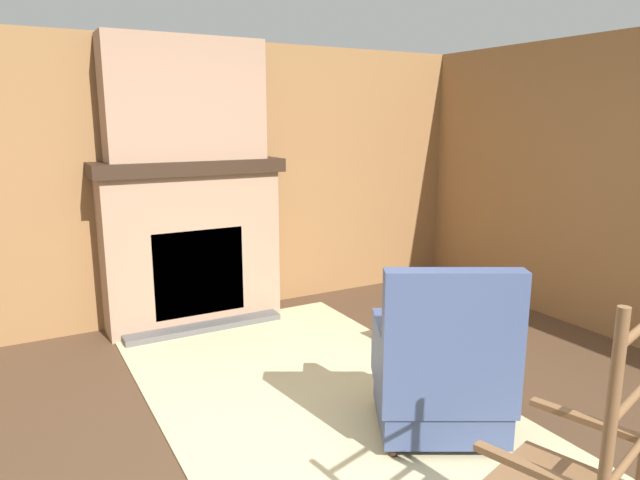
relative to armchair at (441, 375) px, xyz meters
name	(u,v)px	position (x,y,z in m)	size (l,w,h in m)	color
wood_panel_wall_left	(182,183)	(-2.63, -0.63, 0.82)	(0.06, 6.17, 2.36)	olive
fireplace_hearth	(192,244)	(-2.40, -0.63, 0.32)	(0.57, 1.54, 1.38)	#9E7A60
chimney_breast	(185,99)	(-2.41, -0.63, 1.50)	(0.32, 1.27, 0.96)	#9E7A60
area_rug	(332,411)	(-0.51, -0.39, -0.36)	(3.63, 1.88, 0.01)	#C6B789
armchair	(441,375)	(0.00, 0.00, 0.00)	(0.89, 0.91, 1.00)	#3D4C75
firewood_stack	(403,330)	(-1.17, 0.65, -0.26)	(0.38, 0.36, 0.22)	brown
oil_lamp_vase	(148,150)	(-2.45, -0.94, 1.11)	(0.11, 0.11, 0.25)	silver
storage_case	(211,151)	(-2.45, -0.42, 1.09)	(0.14, 0.26, 0.14)	brown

